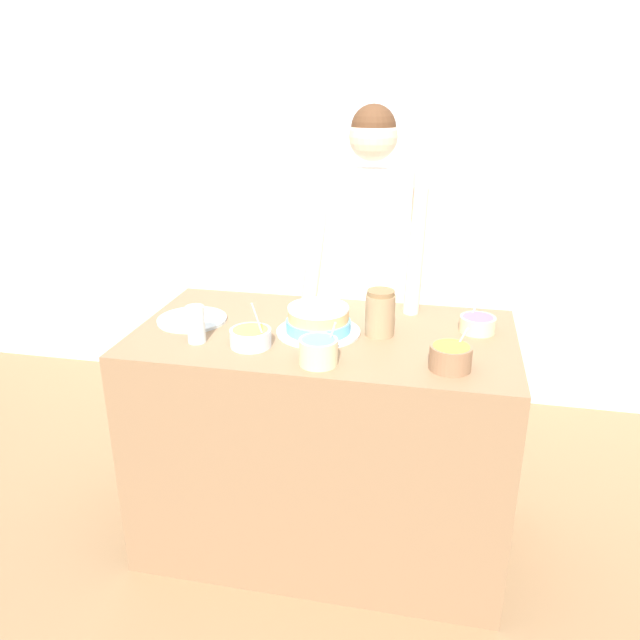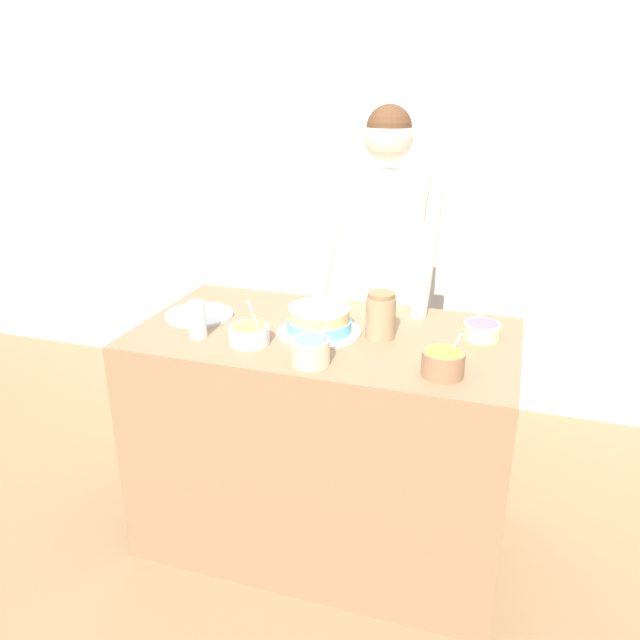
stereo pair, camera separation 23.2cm
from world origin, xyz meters
The scene contains 12 objects.
ground_plane centered at (0.00, 0.00, 0.00)m, with size 14.00×14.00×0.00m, color #93704C.
wall_back centered at (0.00, 1.80, 1.30)m, with size 10.00×0.05×2.60m.
counter centered at (0.00, 0.39, 0.47)m, with size 1.44×0.77×0.95m.
person_baker centered at (0.09, 0.98, 1.08)m, with size 0.50×0.48×1.75m.
cake centered at (-0.02, 0.37, 0.99)m, with size 0.32×0.32×0.11m.
frosting_bowl_blue centered at (0.04, 0.11, 1.00)m, with size 0.13×0.13×0.15m.
frosting_bowl_orange centered at (0.47, 0.16, 0.99)m, with size 0.14×0.14×0.14m.
frosting_bowl_yellow centered at (-0.23, 0.20, 0.98)m, with size 0.15×0.15×0.19m.
frosting_bowl_purple centered at (0.57, 0.51, 0.98)m, with size 0.14×0.14×0.18m.
drinking_glass centered at (-0.44, 0.20, 1.02)m, with size 0.07×0.07×0.14m.
ceramic_plate centered at (-0.54, 0.39, 0.95)m, with size 0.28×0.28×0.01m.
stoneware_jar centered at (0.21, 0.41, 1.03)m, with size 0.11×0.11×0.18m.
Camera 2 is at (0.66, -1.71, 1.86)m, focal length 35.00 mm.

